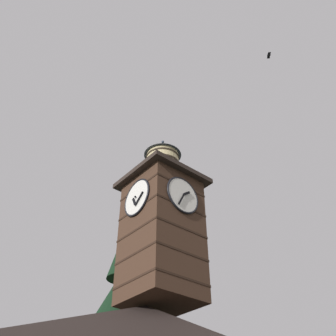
# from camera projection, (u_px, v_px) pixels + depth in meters

# --- Properties ---
(clock_tower) EXTENTS (3.76, 3.76, 9.41)m
(clock_tower) POSITION_uv_depth(u_px,v_px,m) (162.00, 224.00, 19.14)
(clock_tower) COLOR #422B1E
(clock_tower) RESTS_ON building_main
(flying_bird_high) EXTENTS (0.42, 0.45, 0.13)m
(flying_bird_high) POSITION_uv_depth(u_px,v_px,m) (269.00, 55.00, 23.65)
(flying_bird_high) COLOR black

